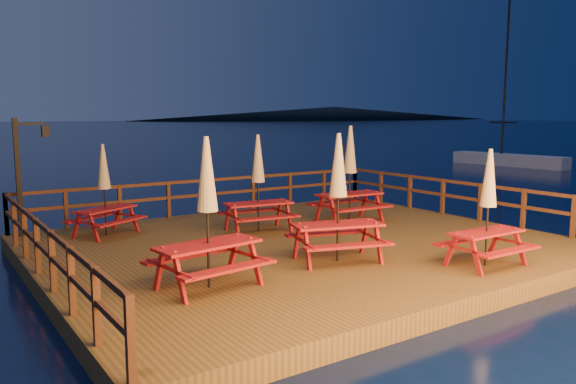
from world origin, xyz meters
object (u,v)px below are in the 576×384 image
sailboat (508,160)px  lamp_post (24,166)px  picnic_table_2 (104,188)px  picnic_table_1 (488,206)px  picnic_table_0 (350,172)px

sailboat → lamp_post: bearing=-170.7°
lamp_post → picnic_table_2: lamp_post is taller
lamp_post → sailboat: bearing=13.6°
lamp_post → picnic_table_1: 11.13m
picnic_table_1 → picnic_table_2: picnic_table_1 is taller
sailboat → picnic_table_1: 28.61m
picnic_table_2 → picnic_table_1: bearing=-80.2°
picnic_table_0 → picnic_table_2: 6.71m
sailboat → picnic_table_2: sailboat is taller
picnic_table_2 → sailboat: bearing=-11.3°
sailboat → picnic_table_0: 25.41m
lamp_post → picnic_table_1: lamp_post is taller
sailboat → picnic_table_1: size_ratio=4.83×
picnic_table_1 → picnic_table_2: size_ratio=1.03×
lamp_post → picnic_table_2: size_ratio=1.28×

